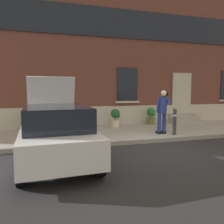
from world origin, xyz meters
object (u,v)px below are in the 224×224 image
Objects in this scene: planter_cream at (115,117)px; bollard_near_person at (175,121)px; planter_charcoal at (27,120)px; planter_terracotta at (73,118)px; planter_olive at (151,115)px; hatchback_car_white at (56,132)px; person_on_phone at (162,109)px; bollard_far_left at (81,125)px.

bollard_near_person is at bearing -57.44° from planter_cream.
planter_charcoal is 2.02m from planter_terracotta.
planter_olive is at bearing 0.78° from planter_charcoal.
planter_charcoal and planter_terracotta have the same top height.
hatchback_car_white is 4.49m from planter_charcoal.
planter_cream is (-1.63, 2.56, -0.11)m from bollard_near_person.
planter_terracotta and planter_cream have the same top height.
planter_olive is (6.05, 0.08, 0.00)m from planter_charcoal.
person_on_phone reaches higher than planter_charcoal.
person_on_phone reaches higher than bollard_far_left.
bollard_far_left is 1.22× the size of planter_olive.
bollard_far_left is 1.22× the size of planter_cream.
person_on_phone is 2.64m from planter_cream.
bollard_near_person is 1.22× the size of planter_olive.
bollard_far_left reaches higher than planter_cream.
hatchback_car_white is 2.36× the size of person_on_phone.
planter_olive is (4.99, 4.45, -0.19)m from hatchback_car_white.
bollard_near_person is 4.58m from planter_terracotta.
bollard_far_left is at bearing 180.00° from bollard_near_person.
bollard_near_person reaches higher than planter_charcoal.
bollard_near_person is 3.04m from planter_cream.
person_on_phone is (-0.38, 0.30, 0.44)m from bollard_near_person.
planter_charcoal is (-1.06, 4.36, -0.19)m from hatchback_car_white.
planter_charcoal is at bearing 125.86° from bollard_far_left.
planter_terracotta is at bearing 174.20° from planter_cream.
hatchback_car_white is at bearing -102.28° from planter_terracotta.
hatchback_car_white is at bearing -125.32° from planter_cream.
hatchback_car_white is 5.15m from planter_cream.
bollard_near_person is at bearing -25.71° from planter_charcoal.
bollard_near_person is 0.60× the size of person_on_phone.
person_on_phone is 2.03× the size of planter_charcoal.
bollard_far_left is (-3.69, 0.00, 0.00)m from bollard_near_person.
hatchback_car_white is 1.88m from bollard_far_left.
planter_olive is (2.02, 0.25, 0.00)m from planter_cream.
planter_olive is (0.38, 2.81, -0.11)m from bollard_near_person.
planter_olive is (4.07, 2.81, -0.11)m from bollard_far_left.
planter_cream is (2.06, 2.56, -0.11)m from bollard_far_left.
planter_charcoal is 1.00× the size of planter_terracotta.
planter_charcoal is at bearing -179.22° from planter_olive.
person_on_phone is 2.03× the size of planter_olive.
bollard_far_left is 1.22× the size of planter_terracotta.
bollard_far_left is 4.95m from planter_olive.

